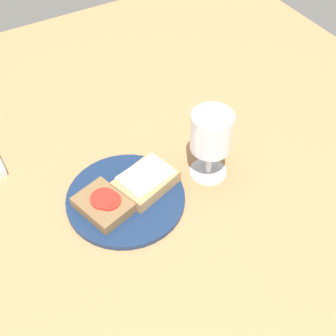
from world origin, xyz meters
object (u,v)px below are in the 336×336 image
(plate, at_px, (126,199))
(wine_glass, at_px, (211,136))
(sandwich_with_cheese, at_px, (146,181))
(sandwich_with_tomato, at_px, (103,204))

(plate, bearing_deg, wine_glass, -5.71)
(plate, height_order, wine_glass, wine_glass)
(plate, relative_size, sandwich_with_cheese, 1.72)
(sandwich_with_tomato, bearing_deg, plate, 5.77)
(sandwich_with_tomato, height_order, wine_glass, wine_glass)
(sandwich_with_cheese, bearing_deg, plate, -174.57)
(wine_glass, bearing_deg, sandwich_with_tomato, 176.69)
(sandwich_with_cheese, height_order, sandwich_with_tomato, sandwich_with_cheese)
(sandwich_with_cheese, bearing_deg, wine_glass, -9.73)
(plate, height_order, sandwich_with_cheese, sandwich_with_cheese)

